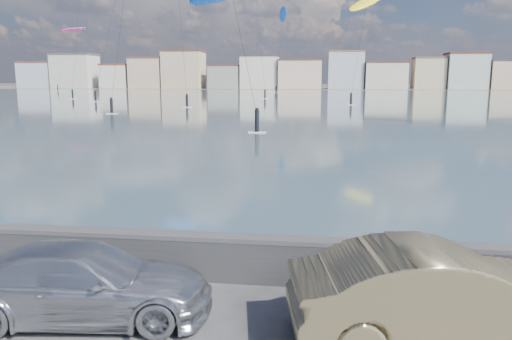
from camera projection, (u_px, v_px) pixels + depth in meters
The scene contains 9 objects.
bay_water at pixel (309, 100), 97.38m from camera, with size 500.00×177.00×0.00m, color #395259.
far_shore_strip at pixel (316, 88), 203.13m from camera, with size 500.00×60.00×0.00m, color #4C473D.
seawall at pixel (202, 254), 10.72m from camera, with size 400.00×0.36×1.08m.
far_buildings at pixel (320, 73), 188.22m from camera, with size 240.79×13.26×14.60m.
car_silver at pixel (84, 282), 9.02m from camera, with size 1.88×4.62×1.34m, color #B6B7BD.
car_champagne at pixel (441, 294), 8.18m from camera, with size 1.72×4.94×1.63m, color tan.
kitesurfer_0 at pixel (283, 16), 150.39m from camera, with size 3.63×14.58×25.71m.
kitesurfer_3 at pixel (72, 30), 165.16m from camera, with size 10.57×9.36×20.91m.
kitesurfer_13 at pixel (366, 4), 83.18m from camera, with size 7.52×11.85×19.14m.
Camera 1 is at (2.49, -7.27, 4.32)m, focal length 35.00 mm.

